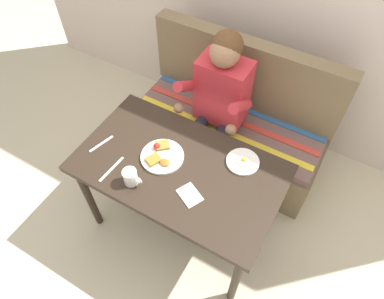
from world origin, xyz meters
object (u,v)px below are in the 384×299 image
object	(u,v)px
person	(218,99)
fork	(101,144)
plate_eggs	(243,162)
napkin	(190,195)
knife	(112,169)
table	(179,174)
plate_breakfast	(162,156)
coffee_mug	(131,177)
couch	(231,126)

from	to	relation	value
person	fork	bearing A→B (deg)	-122.76
plate_eggs	napkin	bearing A→B (deg)	-114.62
fork	knife	xyz separation A→B (m)	(0.17, -0.12, 0.00)
table	fork	bearing A→B (deg)	-169.32
plate_breakfast	coffee_mug	size ratio (longest dim) A/B	2.16
knife	coffee_mug	bearing A→B (deg)	-0.06
couch	person	size ratio (longest dim) A/B	1.19
table	coffee_mug	world-z (taller)	coffee_mug
person	fork	xyz separation A→B (m)	(-0.44, -0.68, -0.01)
table	coffee_mug	distance (m)	0.31
person	plate_breakfast	xyz separation A→B (m)	(-0.07, -0.58, 0.00)
napkin	fork	world-z (taller)	napkin
person	napkin	size ratio (longest dim) A/B	9.06
coffee_mug	napkin	distance (m)	0.34
couch	napkin	world-z (taller)	couch
table	coffee_mug	bearing A→B (deg)	-128.26
coffee_mug	fork	bearing A→B (deg)	158.16
plate_eggs	couch	bearing A→B (deg)	118.78
knife	plate_breakfast	bearing A→B (deg)	51.08
person	napkin	distance (m)	0.75
table	napkin	size ratio (longest dim) A/B	8.97
plate_breakfast	napkin	distance (m)	0.31
couch	fork	world-z (taller)	couch
person	knife	world-z (taller)	person
coffee_mug	knife	xyz separation A→B (m)	(-0.15, 0.01, -0.05)
couch	napkin	xyz separation A→B (m)	(0.15, -0.90, 0.40)
coffee_mug	fork	xyz separation A→B (m)	(-0.32, 0.13, -0.05)
plate_breakfast	fork	xyz separation A→B (m)	(-0.37, -0.10, -0.01)
person	coffee_mug	bearing A→B (deg)	-98.46
napkin	table	bearing A→B (deg)	137.70
person	plate_eggs	bearing A→B (deg)	-46.78
plate_breakfast	napkin	world-z (taller)	plate_breakfast
table	knife	distance (m)	0.40
couch	plate_eggs	world-z (taller)	couch
couch	plate_breakfast	distance (m)	0.87
table	person	world-z (taller)	person
fork	plate_eggs	bearing A→B (deg)	36.07
plate_breakfast	plate_eggs	size ratio (longest dim) A/B	1.32
table	knife	xyz separation A→B (m)	(-0.32, -0.21, 0.08)
fork	knife	distance (m)	0.21
couch	napkin	size ratio (longest dim) A/B	10.76
couch	napkin	distance (m)	1.00
knife	fork	bearing A→B (deg)	149.08
person	napkin	xyz separation A→B (m)	(0.20, -0.73, -0.01)
coffee_mug	person	bearing A→B (deg)	81.54
fork	knife	size ratio (longest dim) A/B	0.85
person	fork	distance (m)	0.81
table	plate_eggs	world-z (taller)	plate_eggs
person	coffee_mug	size ratio (longest dim) A/B	10.27
plate_eggs	napkin	size ratio (longest dim) A/B	1.45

